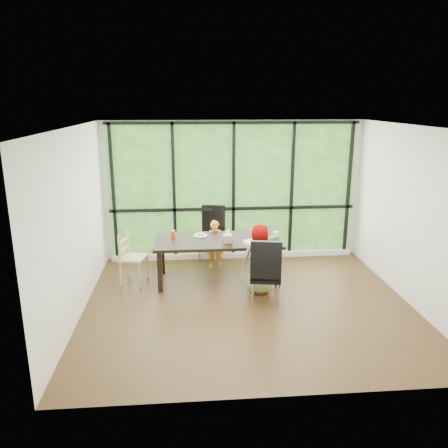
{
  "coord_description": "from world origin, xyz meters",
  "views": [
    {
      "loc": [
        -0.91,
        -6.26,
        3.05
      ],
      "look_at": [
        -0.3,
        0.9,
        1.05
      ],
      "focal_mm": 35.71,
      "sensor_mm": 36.0,
      "label": 1
    }
  ],
  "objects_px": {
    "plate_far": "(200,235)",
    "tissue_box": "(228,238)",
    "dining_table": "(218,260)",
    "green_cup": "(271,240)",
    "chair_end_beech": "(134,258)",
    "plate_near": "(254,242)",
    "orange_cup": "(173,234)",
    "white_mug": "(275,234)",
    "child_toddler": "(215,245)",
    "chair_interior_leather": "(266,271)",
    "child_older": "(260,259)",
    "chair_window_leather": "(211,234)"
  },
  "relations": [
    {
      "from": "plate_far",
      "to": "tissue_box",
      "type": "xyz_separation_m",
      "value": [
        0.45,
        -0.4,
        0.06
      ]
    },
    {
      "from": "dining_table",
      "to": "tissue_box",
      "type": "height_order",
      "value": "tissue_box"
    },
    {
      "from": "green_cup",
      "to": "tissue_box",
      "type": "height_order",
      "value": "tissue_box"
    },
    {
      "from": "dining_table",
      "to": "green_cup",
      "type": "xyz_separation_m",
      "value": [
        0.88,
        -0.3,
        0.43
      ]
    },
    {
      "from": "green_cup",
      "to": "tissue_box",
      "type": "relative_size",
      "value": 0.72
    },
    {
      "from": "chair_end_beech",
      "to": "tissue_box",
      "type": "height_order",
      "value": "chair_end_beech"
    },
    {
      "from": "plate_far",
      "to": "plate_near",
      "type": "distance_m",
      "value": 0.98
    },
    {
      "from": "orange_cup",
      "to": "tissue_box",
      "type": "bearing_deg",
      "value": -21.78
    },
    {
      "from": "white_mug",
      "to": "tissue_box",
      "type": "bearing_deg",
      "value": -164.11
    },
    {
      "from": "dining_table",
      "to": "child_toddler",
      "type": "distance_m",
      "value": 0.61
    },
    {
      "from": "chair_end_beech",
      "to": "plate_far",
      "type": "distance_m",
      "value": 1.21
    },
    {
      "from": "dining_table",
      "to": "chair_interior_leather",
      "type": "bearing_deg",
      "value": -56.64
    },
    {
      "from": "chair_end_beech",
      "to": "child_older",
      "type": "bearing_deg",
      "value": -91.41
    },
    {
      "from": "tissue_box",
      "to": "white_mug",
      "type": "bearing_deg",
      "value": 15.89
    },
    {
      "from": "dining_table",
      "to": "chair_end_beech",
      "type": "bearing_deg",
      "value": 179.27
    },
    {
      "from": "dining_table",
      "to": "orange_cup",
      "type": "bearing_deg",
      "value": 165.34
    },
    {
      "from": "chair_interior_leather",
      "to": "plate_near",
      "type": "height_order",
      "value": "chair_interior_leather"
    },
    {
      "from": "chair_window_leather",
      "to": "dining_table",
      "type": "bearing_deg",
      "value": -70.76
    },
    {
      "from": "chair_interior_leather",
      "to": "tissue_box",
      "type": "xyz_separation_m",
      "value": [
        -0.5,
        0.83,
        0.28
      ]
    },
    {
      "from": "dining_table",
      "to": "chair_interior_leather",
      "type": "xyz_separation_m",
      "value": [
        0.66,
        -1.0,
        0.17
      ]
    },
    {
      "from": "orange_cup",
      "to": "plate_near",
      "type": "bearing_deg",
      "value": -16.52
    },
    {
      "from": "white_mug",
      "to": "chair_end_beech",
      "type": "bearing_deg",
      "value": -178.66
    },
    {
      "from": "child_toddler",
      "to": "orange_cup",
      "type": "bearing_deg",
      "value": -154.49
    },
    {
      "from": "child_older",
      "to": "orange_cup",
      "type": "distance_m",
      "value": 1.61
    },
    {
      "from": "plate_far",
      "to": "child_toddler",
      "type": "bearing_deg",
      "value": 52.04
    },
    {
      "from": "plate_near",
      "to": "orange_cup",
      "type": "bearing_deg",
      "value": 163.48
    },
    {
      "from": "plate_far",
      "to": "orange_cup",
      "type": "relative_size",
      "value": 2.01
    },
    {
      "from": "chair_end_beech",
      "to": "child_toddler",
      "type": "relative_size",
      "value": 0.98
    },
    {
      "from": "chair_end_beech",
      "to": "orange_cup",
      "type": "xyz_separation_m",
      "value": [
        0.68,
        0.18,
        0.36
      ]
    },
    {
      "from": "green_cup",
      "to": "orange_cup",
      "type": "bearing_deg",
      "value": 163.11
    },
    {
      "from": "plate_far",
      "to": "plate_near",
      "type": "height_order",
      "value": "plate_near"
    },
    {
      "from": "child_older",
      "to": "plate_near",
      "type": "bearing_deg",
      "value": -83.73
    },
    {
      "from": "plate_near",
      "to": "green_cup",
      "type": "height_order",
      "value": "green_cup"
    },
    {
      "from": "chair_window_leather",
      "to": "plate_far",
      "type": "relative_size",
      "value": 4.51
    },
    {
      "from": "chair_window_leather",
      "to": "plate_near",
      "type": "bearing_deg",
      "value": -45.46
    },
    {
      "from": "child_toddler",
      "to": "white_mug",
      "type": "distance_m",
      "value": 1.2
    },
    {
      "from": "chair_interior_leather",
      "to": "tissue_box",
      "type": "bearing_deg",
      "value": -48.81
    },
    {
      "from": "dining_table",
      "to": "child_toddler",
      "type": "bearing_deg",
      "value": 90.0
    },
    {
      "from": "plate_far",
      "to": "green_cup",
      "type": "bearing_deg",
      "value": -24.64
    },
    {
      "from": "plate_far",
      "to": "orange_cup",
      "type": "xyz_separation_m",
      "value": [
        -0.48,
        -0.04,
        0.05
      ]
    },
    {
      "from": "dining_table",
      "to": "chair_interior_leather",
      "type": "relative_size",
      "value": 2.0
    },
    {
      "from": "white_mug",
      "to": "tissue_box",
      "type": "distance_m",
      "value": 0.89
    },
    {
      "from": "child_toddler",
      "to": "white_mug",
      "type": "xyz_separation_m",
      "value": [
        1.02,
        -0.53,
        0.34
      ]
    },
    {
      "from": "child_older",
      "to": "green_cup",
      "type": "distance_m",
      "value": 0.43
    },
    {
      "from": "chair_interior_leather",
      "to": "white_mug",
      "type": "xyz_separation_m",
      "value": [
        0.36,
        1.08,
        0.26
      ]
    },
    {
      "from": "plate_near",
      "to": "tissue_box",
      "type": "distance_m",
      "value": 0.44
    },
    {
      "from": "chair_interior_leather",
      "to": "child_toddler",
      "type": "bearing_deg",
      "value": -57.49
    },
    {
      "from": "chair_interior_leather",
      "to": "plate_near",
      "type": "bearing_deg",
      "value": -74.98
    },
    {
      "from": "plate_near",
      "to": "tissue_box",
      "type": "bearing_deg",
      "value": 175.58
    },
    {
      "from": "chair_window_leather",
      "to": "tissue_box",
      "type": "distance_m",
      "value": 1.21
    }
  ]
}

